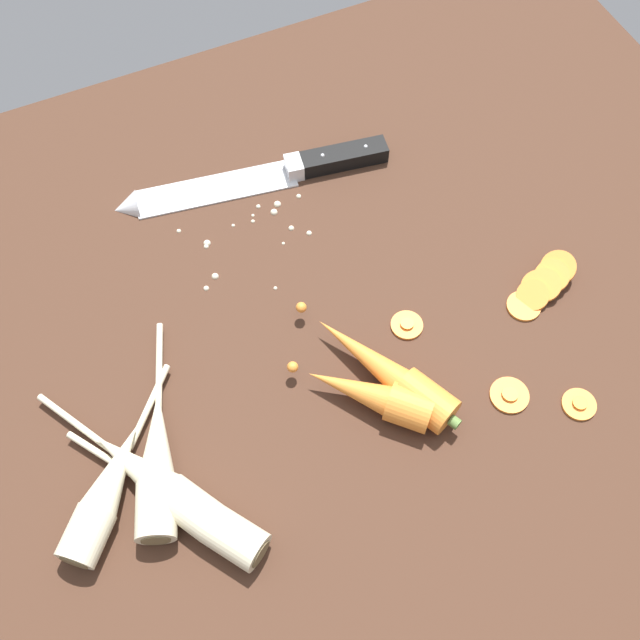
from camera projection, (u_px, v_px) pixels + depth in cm
name	position (u px, v px, depth cm)	size (l,w,h in cm)	color
ground_plane	(313.00, 321.00, 86.34)	(120.00, 90.00, 4.00)	#42281C
chefs_knife	(249.00, 179.00, 93.16)	(34.79, 8.88, 4.18)	silver
whole_carrot	(388.00, 373.00, 78.63)	(11.12, 20.02, 4.20)	orange
whole_carrot_second	(375.00, 395.00, 77.36)	(12.82, 12.88, 4.20)	orange
parsnip_front	(106.00, 492.00, 72.56)	(16.13, 17.68, 4.00)	beige
parsnip_mid_left	(194.00, 512.00, 71.59)	(15.25, 20.66, 4.00)	beige
parsnip_mid_right	(153.00, 479.00, 73.15)	(14.00, 21.47, 4.00)	beige
parsnip_back	(157.00, 463.00, 73.98)	(9.89, 22.90, 4.00)	beige
carrot_slice_stack	(542.00, 286.00, 85.19)	(9.63, 6.14, 3.65)	orange
carrot_slice_stray_near	(510.00, 395.00, 79.29)	(4.20, 4.20, 0.70)	orange
carrot_slice_stray_mid	(407.00, 324.00, 83.43)	(3.63, 3.63, 0.70)	orange
carrot_slice_stray_far	(579.00, 404.00, 78.78)	(3.66, 3.66, 0.70)	orange
mince_crumbs	(251.00, 231.00, 89.62)	(15.85, 12.75, 0.89)	beige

